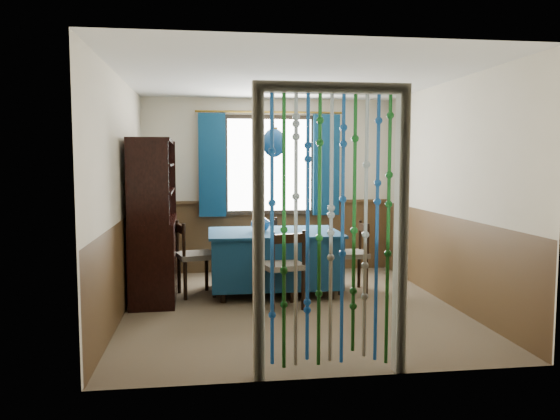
{
  "coord_description": "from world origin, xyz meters",
  "views": [
    {
      "loc": [
        -0.92,
        -5.85,
        1.62
      ],
      "look_at": [
        -0.05,
        0.48,
        1.03
      ],
      "focal_mm": 35.0,
      "sensor_mm": 36.0,
      "label": 1
    }
  ],
  "objects": [
    {
      "name": "vase_sideboard",
      "position": [
        -1.47,
        0.95,
        1.03
      ],
      "size": [
        0.26,
        0.26,
        0.21
      ],
      "primitive_type": "imported",
      "rotation": [
        0.0,
        0.0,
        -0.4
      ],
      "color": "beige",
      "rests_on": "sideboard"
    },
    {
      "name": "pendant_lamp",
      "position": [
        -0.1,
        0.67,
        1.83
      ],
      "size": [
        0.28,
        0.28,
        0.85
      ],
      "color": "olive",
      "rests_on": "ceiling"
    },
    {
      "name": "wall_left",
      "position": [
        -1.8,
        0.0,
        1.25
      ],
      "size": [
        0.0,
        4.0,
        4.0
      ],
      "primitive_type": "plane",
      "rotation": [
        1.57,
        0.0,
        1.57
      ],
      "color": "beige",
      "rests_on": "ground"
    },
    {
      "name": "window",
      "position": [
        0.0,
        1.95,
        1.55
      ],
      "size": [
        1.32,
        0.12,
        1.42
      ],
      "primitive_type": "cube",
      "color": "black",
      "rests_on": "wall_back"
    },
    {
      "name": "chair_left",
      "position": [
        -1.07,
        0.66,
        0.48
      ],
      "size": [
        0.52,
        0.53,
        0.9
      ],
      "rotation": [
        0.0,
        0.0,
        -1.33
      ],
      "color": "black",
      "rests_on": "floor"
    },
    {
      "name": "wall_right",
      "position": [
        1.8,
        0.0,
        1.25
      ],
      "size": [
        0.0,
        4.0,
        4.0
      ],
      "primitive_type": "plane",
      "rotation": [
        1.57,
        0.0,
        -1.57
      ],
      "color": "beige",
      "rests_on": "ground"
    },
    {
      "name": "bowl_shelf",
      "position": [
        -1.47,
        0.45,
        1.3
      ],
      "size": [
        0.23,
        0.23,
        0.05
      ],
      "primitive_type": "imported",
      "rotation": [
        0.0,
        0.0,
        0.22
      ],
      "color": "beige",
      "rests_on": "sideboard"
    },
    {
      "name": "dining_table",
      "position": [
        -0.1,
        0.67,
        0.44
      ],
      "size": [
        1.58,
        1.1,
        0.76
      ],
      "rotation": [
        0.0,
        0.0,
        -0.01
      ],
      "color": "#0F314F",
      "rests_on": "floor"
    },
    {
      "name": "doorway",
      "position": [
        0.0,
        -1.94,
        1.05
      ],
      "size": [
        1.16,
        0.12,
        2.18
      ],
      "primitive_type": null,
      "color": "silver",
      "rests_on": "ground"
    },
    {
      "name": "wainscot_left",
      "position": [
        -1.79,
        0.0,
        0.5
      ],
      "size": [
        0.0,
        4.0,
        4.0
      ],
      "primitive_type": "plane",
      "rotation": [
        1.57,
        0.0,
        1.57
      ],
      "color": "#4A331C",
      "rests_on": "ground"
    },
    {
      "name": "wainscot_right",
      "position": [
        1.79,
        0.0,
        0.5
      ],
      "size": [
        0.0,
        4.0,
        4.0
      ],
      "primitive_type": "plane",
      "rotation": [
        1.57,
        0.0,
        -1.57
      ],
      "color": "#4A331C",
      "rests_on": "ground"
    },
    {
      "name": "floor",
      "position": [
        0.0,
        0.0,
        0.0
      ],
      "size": [
        4.0,
        4.0,
        0.0
      ],
      "primitive_type": "plane",
      "color": "brown",
      "rests_on": "ground"
    },
    {
      "name": "ceiling",
      "position": [
        0.0,
        0.0,
        2.5
      ],
      "size": [
        4.0,
        4.0,
        0.0
      ],
      "primitive_type": "plane",
      "rotation": [
        3.14,
        0.0,
        0.0
      ],
      "color": "silver",
      "rests_on": "ground"
    },
    {
      "name": "wainscot_back",
      "position": [
        0.0,
        1.99,
        0.5
      ],
      "size": [
        3.6,
        0.0,
        3.6
      ],
      "primitive_type": "plane",
      "rotation": [
        1.57,
        0.0,
        0.0
      ],
      "color": "#4A331C",
      "rests_on": "ground"
    },
    {
      "name": "chair_right",
      "position": [
        0.87,
        0.62,
        0.46
      ],
      "size": [
        0.41,
        0.43,
        0.86
      ],
      "rotation": [
        0.0,
        0.0,
        1.55
      ],
      "color": "black",
      "rests_on": "floor"
    },
    {
      "name": "chair_far",
      "position": [
        -0.08,
        1.41,
        0.44
      ],
      "size": [
        0.49,
        0.47,
        0.83
      ],
      "rotation": [
        0.0,
        0.0,
        3.36
      ],
      "color": "black",
      "rests_on": "floor"
    },
    {
      "name": "wall_back",
      "position": [
        0.0,
        2.0,
        1.25
      ],
      "size": [
        3.6,
        0.0,
        3.6
      ],
      "primitive_type": "plane",
      "rotation": [
        1.57,
        0.0,
        0.0
      ],
      "color": "beige",
      "rests_on": "ground"
    },
    {
      "name": "vase_table",
      "position": [
        -0.26,
        0.7,
        0.87
      ],
      "size": [
        0.23,
        0.23,
        0.22
      ],
      "primitive_type": "imported",
      "rotation": [
        0.0,
        0.0,
        -0.09
      ],
      "color": "navy",
      "rests_on": "dining_table"
    },
    {
      "name": "sideboard",
      "position": [
        -1.53,
        0.69,
        0.64
      ],
      "size": [
        0.53,
        1.44,
        1.86
      ],
      "rotation": [
        0.0,
        0.0,
        0.03
      ],
      "color": "black",
      "rests_on": "floor"
    },
    {
      "name": "chair_near",
      "position": [
        -0.08,
        -0.05,
        0.46
      ],
      "size": [
        0.51,
        0.5,
        0.87
      ],
      "rotation": [
        0.0,
        0.0,
        0.23
      ],
      "color": "black",
      "rests_on": "floor"
    },
    {
      "name": "wainscot_front",
      "position": [
        0.0,
        -1.99,
        0.5
      ],
      "size": [
        3.6,
        0.0,
        3.6
      ],
      "primitive_type": "plane",
      "rotation": [
        -1.57,
        0.0,
        0.0
      ],
      "color": "#4A331C",
      "rests_on": "ground"
    },
    {
      "name": "wall_front",
      "position": [
        0.0,
        -2.0,
        1.25
      ],
      "size": [
        3.6,
        0.0,
        3.6
      ],
      "primitive_type": "plane",
      "rotation": [
        -1.57,
        0.0,
        0.0
      ],
      "color": "beige",
      "rests_on": "ground"
    }
  ]
}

